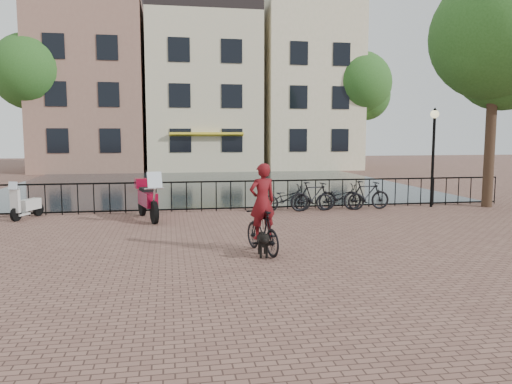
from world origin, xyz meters
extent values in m
plane|color=brown|center=(0.00, 0.00, 0.00)|extent=(100.00, 100.00, 0.00)
plane|color=black|center=(0.00, 17.30, 0.00)|extent=(20.00, 20.00, 0.00)
cube|color=black|center=(0.00, 8.00, 1.00)|extent=(20.00, 0.05, 0.05)
cube|color=black|center=(0.00, 8.00, 0.08)|extent=(20.00, 0.05, 0.05)
cube|color=#8A5E50|center=(-7.50, 30.00, 6.00)|extent=(7.50, 9.00, 12.00)
cube|color=beige|center=(0.50, 30.00, 5.50)|extent=(8.00, 9.00, 11.00)
cube|color=black|center=(0.50, 30.00, 11.40)|extent=(8.00, 9.00, 0.80)
cube|color=gold|center=(0.50, 25.30, 2.60)|extent=(5.00, 0.60, 0.15)
cube|color=beige|center=(8.50, 30.00, 6.25)|extent=(7.00, 9.00, 12.50)
cube|color=black|center=(8.50, 30.00, 12.90)|extent=(7.00, 9.00, 0.80)
cylinder|color=black|center=(-11.00, 27.00, 3.15)|extent=(0.36, 0.36, 6.30)
sphere|color=#25531B|center=(-11.00, 27.00, 6.75)|extent=(5.04, 5.04, 5.04)
cylinder|color=black|center=(9.20, 7.30, 2.80)|extent=(0.36, 0.36, 5.60)
sphere|color=#25531B|center=(9.20, 7.30, 6.00)|extent=(4.48, 4.48, 4.48)
cylinder|color=black|center=(12.00, 27.00, 2.97)|extent=(0.36, 0.36, 5.95)
sphere|color=#25531B|center=(12.00, 27.00, 6.38)|extent=(4.76, 4.76, 4.76)
cylinder|color=black|center=(7.20, 7.60, 1.60)|extent=(0.10, 0.10, 3.20)
sphere|color=beige|center=(7.20, 7.60, 3.30)|extent=(0.30, 0.30, 0.30)
imported|color=black|center=(-0.08, 1.73, 0.50)|extent=(0.88, 1.75, 1.01)
imported|color=#5F0E12|center=(-0.08, 1.73, 1.31)|extent=(0.82, 0.64, 1.98)
imported|color=black|center=(1.80, 7.40, 0.45)|extent=(1.75, 0.70, 0.90)
imported|color=black|center=(2.75, 7.40, 0.50)|extent=(1.71, 0.69, 1.00)
imported|color=black|center=(3.70, 7.40, 0.45)|extent=(1.73, 0.64, 0.90)
imported|color=black|center=(4.65, 7.40, 0.50)|extent=(1.67, 0.50, 1.00)
camera|label=1|loc=(-2.06, -8.79, 2.57)|focal=35.00mm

